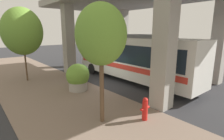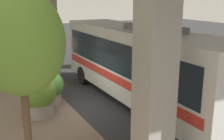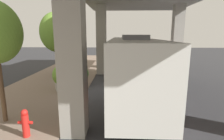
{
  "view_description": "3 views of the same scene",
  "coord_description": "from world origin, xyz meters",
  "views": [
    {
      "loc": [
        -7.02,
        -10.22,
        3.96
      ],
      "look_at": [
        1.28,
        -0.24,
        1.06
      ],
      "focal_mm": 28.0,
      "sensor_mm": 36.0,
      "label": 1
    },
    {
      "loc": [
        -3.91,
        -11.11,
        4.85
      ],
      "look_at": [
        1.71,
        -0.48,
        1.7
      ],
      "focal_mm": 45.0,
      "sensor_mm": 36.0,
      "label": 2
    },
    {
      "loc": [
        2.16,
        -11.32,
        3.73
      ],
      "look_at": [
        1.72,
        -0.3,
        1.48
      ],
      "focal_mm": 28.0,
      "sensor_mm": 36.0,
      "label": 3
    }
  ],
  "objects": [
    {
      "name": "bus",
      "position": [
        2.96,
        -0.65,
        2.01
      ],
      "size": [
        2.61,
        11.22,
        3.72
      ],
      "color": "silver",
      "rests_on": "ground"
    },
    {
      "name": "street_tree_far",
      "position": [
        -3.54,
        4.79,
        3.93
      ],
      "size": [
        3.03,
        3.03,
        5.75
      ],
      "color": "brown",
      "rests_on": "ground"
    },
    {
      "name": "planter_middle",
      "position": [
        -0.68,
        1.08,
        0.78
      ],
      "size": [
        1.26,
        1.26,
        1.54
      ],
      "color": "#9E998E",
      "rests_on": "ground"
    },
    {
      "name": "fire_hydrant",
      "position": [
        -1.24,
        -5.59,
        0.55
      ],
      "size": [
        0.52,
        0.25,
        1.09
      ],
      "color": "red",
      "rests_on": "ground"
    },
    {
      "name": "sidewalk_strip",
      "position": [
        -3.0,
        0.0,
        0.01
      ],
      "size": [
        6.0,
        40.0,
        0.02
      ],
      "color": "#7A6656",
      "rests_on": "ground"
    },
    {
      "name": "ground_plane",
      "position": [
        0.0,
        0.0,
        0.0
      ],
      "size": [
        80.0,
        80.0,
        0.0
      ],
      "primitive_type": "plane",
      "color": "#2D2D30",
      "rests_on": "ground"
    },
    {
      "name": "planter_front",
      "position": [
        -1.52,
        -0.01,
        0.9
      ],
      "size": [
        1.56,
        1.56,
        1.84
      ],
      "color": "#9E998E",
      "rests_on": "ground"
    }
  ]
}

